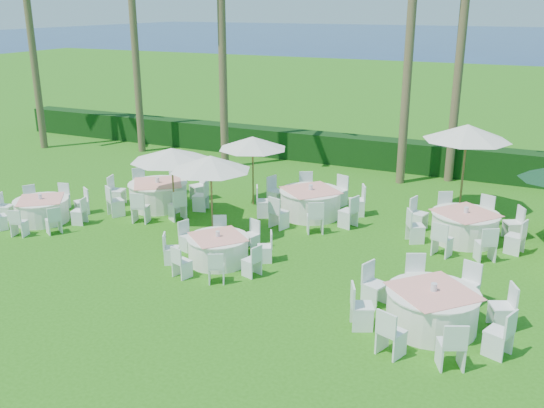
{
  "coord_description": "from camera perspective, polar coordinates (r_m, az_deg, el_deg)",
  "views": [
    {
      "loc": [
        7.67,
        -11.84,
        6.48
      ],
      "look_at": [
        1.08,
        2.24,
        1.3
      ],
      "focal_mm": 40.0,
      "sensor_mm": 36.0,
      "label": 1
    }
  ],
  "objects": [
    {
      "name": "banquet_table_f",
      "position": [
        18.1,
        17.67,
        -1.97
      ],
      "size": [
        3.31,
        3.31,
        1.0
      ],
      "color": "white",
      "rests_on": "ground"
    },
    {
      "name": "palm_f",
      "position": [
        29.89,
        -21.67,
        13.94
      ],
      "size": [
        4.31,
        4.32,
        8.66
      ],
      "color": "brown",
      "rests_on": "ground"
    },
    {
      "name": "ground",
      "position": [
        15.52,
        -7.19,
        -6.4
      ],
      "size": [
        120.0,
        120.0,
        0.0
      ],
      "primitive_type": "plane",
      "color": "#256311",
      "rests_on": "ground"
    },
    {
      "name": "umbrella_a",
      "position": [
        18.7,
        -9.44,
        4.61
      ],
      "size": [
        2.51,
        2.51,
        2.29
      ],
      "color": "brown",
      "rests_on": "ground"
    },
    {
      "name": "umbrella_c",
      "position": [
        19.89,
        -1.83,
        5.79
      ],
      "size": [
        2.28,
        2.28,
        2.33
      ],
      "color": "brown",
      "rests_on": "ground"
    },
    {
      "name": "palm_b",
      "position": [
        24.39,
        -4.73,
        15.28
      ],
      "size": [
        4.38,
        4.22,
        9.4
      ],
      "color": "brown",
      "rests_on": "ground"
    },
    {
      "name": "banquet_table_a",
      "position": [
        20.06,
        -20.85,
        -0.5
      ],
      "size": [
        2.87,
        2.87,
        0.88
      ],
      "color": "white",
      "rests_on": "ground"
    },
    {
      "name": "banquet_table_c",
      "position": [
        13.19,
        14.82,
        -9.47
      ],
      "size": [
        3.31,
        3.31,
        1.01
      ],
      "color": "white",
      "rests_on": "ground"
    },
    {
      "name": "banquet_table_e",
      "position": [
        19.26,
        3.63,
        0.17
      ],
      "size": [
        3.4,
        3.4,
        1.03
      ],
      "color": "white",
      "rests_on": "ground"
    },
    {
      "name": "umbrella_d",
      "position": [
        19.93,
        17.9,
        6.43
      ],
      "size": [
        2.73,
        2.73,
        2.89
      ],
      "color": "brown",
      "rests_on": "ground"
    },
    {
      "name": "ocean",
      "position": [
        114.28,
        21.86,
        13.92
      ],
      "size": [
        260.0,
        260.0,
        0.0
      ],
      "primitive_type": "plane",
      "color": "#081E55",
      "rests_on": "ground"
    },
    {
      "name": "hedge",
      "position": [
        25.72,
        7.07,
        5.08
      ],
      "size": [
        34.0,
        1.0,
        1.2
      ],
      "primitive_type": "cube",
      "color": "black",
      "rests_on": "ground"
    },
    {
      "name": "banquet_table_d",
      "position": [
        20.39,
        -10.65,
        0.9
      ],
      "size": [
        3.39,
        3.39,
        1.02
      ],
      "color": "white",
      "rests_on": "ground"
    },
    {
      "name": "umbrella_b",
      "position": [
        17.01,
        -5.81,
        3.85
      ],
      "size": [
        2.3,
        2.3,
        2.44
      ],
      "color": "brown",
      "rests_on": "ground"
    },
    {
      "name": "palm_d",
      "position": [
        23.34,
        17.37,
        14.16
      ],
      "size": [
        4.33,
        4.31,
        9.21
      ],
      "color": "brown",
      "rests_on": "ground"
    },
    {
      "name": "banquet_table_b",
      "position": [
        15.9,
        -5.08,
        -4.22
      ],
      "size": [
        2.8,
        2.8,
        0.87
      ],
      "color": "white",
      "rests_on": "ground"
    },
    {
      "name": "palm_a",
      "position": [
        27.78,
        -13.0,
        17.34
      ],
      "size": [
        4.4,
        4.0,
        11.36
      ],
      "color": "brown",
      "rests_on": "ground"
    }
  ]
}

